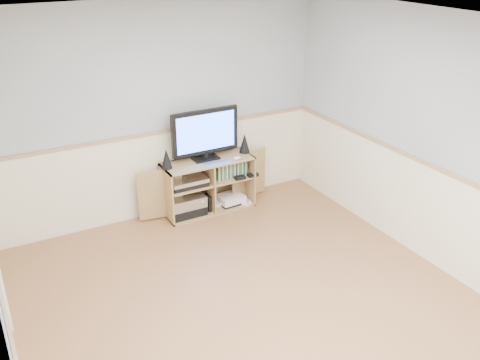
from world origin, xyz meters
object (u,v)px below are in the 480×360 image
monitor (205,133)px  keyboard (218,163)px  game_consoles (230,199)px  media_cabinet (206,183)px

monitor → keyboard: bearing=-71.3°
keyboard → game_consoles: bearing=33.5°
keyboard → game_consoles: size_ratio=0.72×
media_cabinet → game_consoles: size_ratio=3.80×
media_cabinet → monitor: 0.65m
monitor → keyboard: monitor is taller
media_cabinet → keyboard: bearing=-71.5°
monitor → keyboard: 0.38m
media_cabinet → monitor: bearing=-90.0°
media_cabinet → monitor: (-0.00, -0.00, 0.65)m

